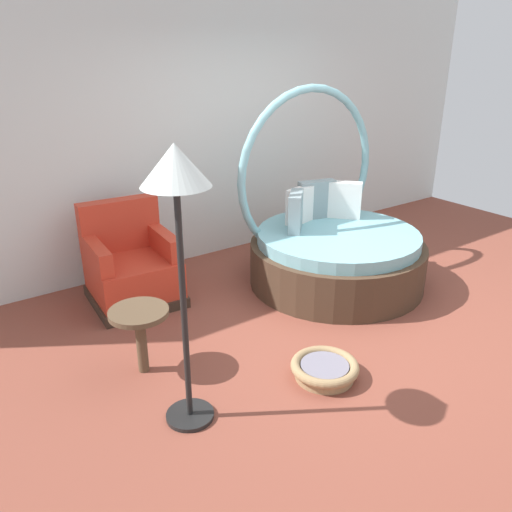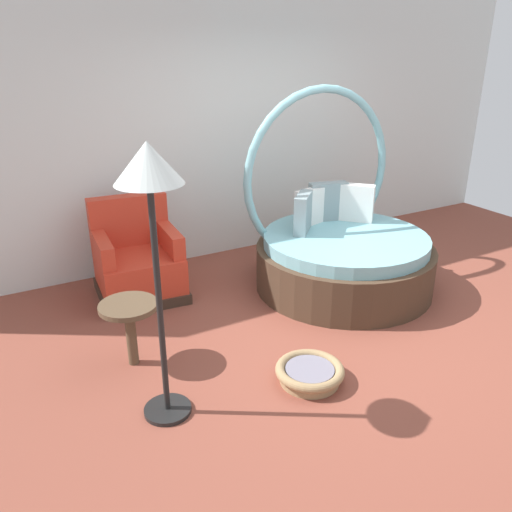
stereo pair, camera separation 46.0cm
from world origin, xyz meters
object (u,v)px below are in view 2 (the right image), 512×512
round_daybed (340,249)px  side_table (129,315)px  red_armchair (138,262)px  floor_lamp (150,192)px  pet_basket (310,373)px

round_daybed → side_table: 2.31m
red_armchair → floor_lamp: bearing=-101.9°
pet_basket → side_table: size_ratio=0.98×
pet_basket → floor_lamp: floor_lamp is taller
floor_lamp → side_table: bearing=92.5°
round_daybed → floor_lamp: 2.73m
red_armchair → pet_basket: red_armchair is taller
round_daybed → pet_basket: size_ratio=3.83×
side_table → red_armchair: bearing=70.3°
round_daybed → side_table: bearing=-170.7°
red_armchair → side_table: 1.25m
round_daybed → floor_lamp: round_daybed is taller
red_armchair → pet_basket: 2.15m
red_armchair → floor_lamp: (-0.39, -1.84, 1.20)m
round_daybed → red_armchair: bearing=156.8°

